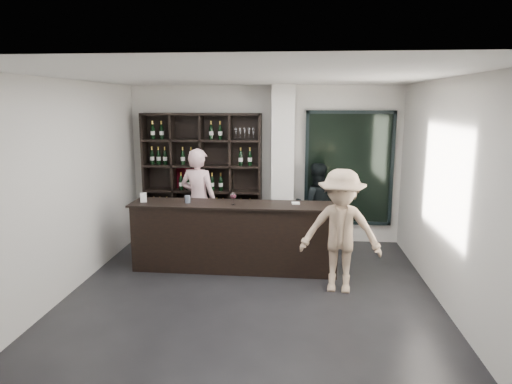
# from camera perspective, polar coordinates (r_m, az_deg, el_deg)

# --- Properties ---
(floor) EXTENTS (5.00, 5.50, 0.01)m
(floor) POSITION_cam_1_polar(r_m,az_deg,el_deg) (6.28, -0.72, -13.26)
(floor) COLOR black
(floor) RESTS_ON ground
(wine_shelf) EXTENTS (2.20, 0.35, 2.40)m
(wine_shelf) POSITION_cam_1_polar(r_m,az_deg,el_deg) (8.55, -6.72, 1.71)
(wine_shelf) COLOR black
(wine_shelf) RESTS_ON floor
(structural_column) EXTENTS (0.40, 0.40, 2.90)m
(structural_column) POSITION_cam_1_polar(r_m,az_deg,el_deg) (8.24, 3.39, 3.17)
(structural_column) COLOR silver
(structural_column) RESTS_ON floor
(glass_panel) EXTENTS (1.60, 0.08, 2.10)m
(glass_panel) POSITION_cam_1_polar(r_m,az_deg,el_deg) (8.52, 11.53, 2.89)
(glass_panel) COLOR black
(glass_panel) RESTS_ON floor
(tasting_counter) EXTENTS (3.22, 0.67, 1.06)m
(tasting_counter) POSITION_cam_1_polar(r_m,az_deg,el_deg) (7.16, -2.66, -5.58)
(tasting_counter) COLOR black
(tasting_counter) RESTS_ON floor
(taster_pink) EXTENTS (0.76, 0.60, 1.82)m
(taster_pink) POSITION_cam_1_polar(r_m,az_deg,el_deg) (8.00, -7.20, -1.05)
(taster_pink) COLOR beige
(taster_pink) RESTS_ON floor
(taster_black) EXTENTS (0.81, 0.67, 1.53)m
(taster_black) POSITION_cam_1_polar(r_m,az_deg,el_deg) (8.30, 7.46, -1.64)
(taster_black) COLOR black
(taster_black) RESTS_ON floor
(customer) EXTENTS (1.18, 0.78, 1.72)m
(customer) POSITION_cam_1_polar(r_m,az_deg,el_deg) (6.36, 10.53, -4.84)
(customer) COLOR tan
(customer) RESTS_ON floor
(wine_glass) EXTENTS (0.10, 0.10, 0.21)m
(wine_glass) POSITION_cam_1_polar(r_m,az_deg,el_deg) (6.91, -2.87, -0.75)
(wine_glass) COLOR white
(wine_glass) RESTS_ON tasting_counter
(spit_cup) EXTENTS (0.11, 0.11, 0.11)m
(spit_cup) POSITION_cam_1_polar(r_m,az_deg,el_deg) (7.13, -8.55, -0.89)
(spit_cup) COLOR #9FB0C7
(spit_cup) RESTS_ON tasting_counter
(napkin_stack) EXTENTS (0.13, 0.13, 0.02)m
(napkin_stack) POSITION_cam_1_polar(r_m,az_deg,el_deg) (7.02, 4.99, -1.39)
(napkin_stack) COLOR white
(napkin_stack) RESTS_ON tasting_counter
(card_stand) EXTENTS (0.11, 0.08, 0.15)m
(card_stand) POSITION_cam_1_polar(r_m,az_deg,el_deg) (7.31, -13.89, -0.67)
(card_stand) COLOR white
(card_stand) RESTS_ON tasting_counter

